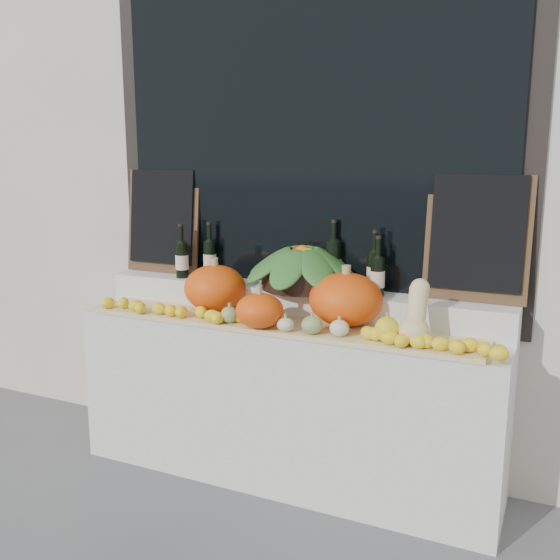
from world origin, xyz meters
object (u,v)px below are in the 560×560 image
Objects in this scene: pumpkin_left at (215,288)px; pumpkin_right at (346,299)px; butternut_squash at (416,316)px; produce_bowl at (302,267)px; wine_bottle_tall at (333,264)px.

pumpkin_left is 0.91× the size of pumpkin_right.
produce_bowl is (-0.69, 0.30, 0.13)m from butternut_squash.
pumpkin_right is 0.41m from butternut_squash.
pumpkin_left is at bearing 173.52° from butternut_squash.
pumpkin_left is at bearing -159.00° from wine_bottle_tall.
pumpkin_right is 1.00× the size of wine_bottle_tall.
butternut_squash is (1.13, -0.13, -0.00)m from pumpkin_left.
produce_bowl is at bearing 153.45° from pumpkin_right.
butternut_squash reaches higher than pumpkin_right.
pumpkin_left is 0.75m from pumpkin_right.
butternut_squash is at bearing -34.05° from wine_bottle_tall.
butternut_squash is at bearing -23.34° from produce_bowl.
wine_bottle_tall is at bearing 145.95° from butternut_squash.
wine_bottle_tall is (-0.53, 0.36, 0.14)m from butternut_squash.
pumpkin_right reaches higher than pumpkin_left.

